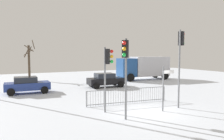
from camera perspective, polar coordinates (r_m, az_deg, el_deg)
name	(u,v)px	position (r m, az deg, el deg)	size (l,w,h in m)	color
ground_plane	(147,111)	(13.66, 9.15, -10.66)	(60.00, 60.00, 0.00)	silver
traffic_light_foreground_right	(125,61)	(11.18, 3.55, 2.51)	(0.47, 0.47, 4.32)	slate
traffic_light_mid_right	(107,65)	(12.72, -1.23, 1.39)	(0.48, 0.45, 3.91)	slate
traffic_light_rear_right	(181,51)	(14.58, 17.75, 4.79)	(0.55, 0.37, 5.05)	slate
direction_sign_post	(164,86)	(13.52, 13.65, -4.13)	(0.79, 0.16, 2.76)	slate
pedestrian_guard_railing	(128,96)	(15.31, 4.21, -6.85)	(5.99, 0.81, 1.07)	slate
car_black_mid	(106,80)	(22.68, -1.70, -2.62)	(3.91, 2.14, 1.47)	black
car_blue_far	(27,85)	(20.63, -21.62, -3.63)	(3.86, 2.04, 1.47)	navy
delivery_truck	(144,67)	(29.54, 8.45, 0.86)	(7.22, 3.21, 3.10)	silver
bare_tree_left	(29,61)	(30.73, -21.13, 2.32)	(1.48, 1.48, 5.30)	#473828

